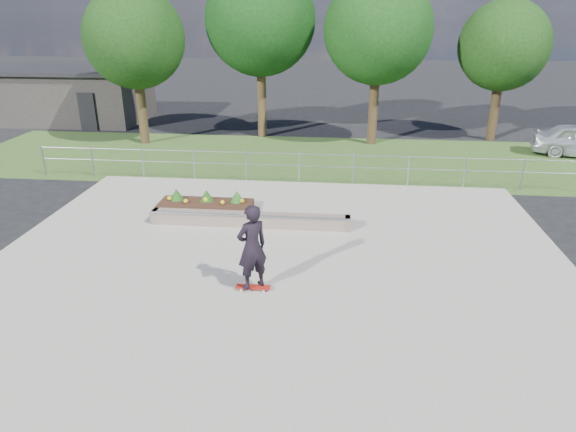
% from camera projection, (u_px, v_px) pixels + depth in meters
% --- Properties ---
extents(ground, '(120.00, 120.00, 0.00)m').
position_uv_depth(ground, '(273.00, 281.00, 12.36)').
color(ground, black).
rests_on(ground, ground).
extents(grass_verge, '(30.00, 8.00, 0.02)m').
position_uv_depth(grass_verge, '(305.00, 158.00, 22.51)').
color(grass_verge, '#304D1F').
rests_on(grass_verge, ground).
extents(concrete_slab, '(15.00, 15.00, 0.06)m').
position_uv_depth(concrete_slab, '(273.00, 280.00, 12.35)').
color(concrete_slab, gray).
rests_on(concrete_slab, ground).
extents(fence, '(20.06, 0.06, 1.20)m').
position_uv_depth(fence, '(299.00, 164.00, 18.99)').
color(fence, '#96989F').
rests_on(fence, ground).
extents(building, '(8.40, 5.40, 3.00)m').
position_uv_depth(building, '(74.00, 94.00, 29.72)').
color(building, '#292625').
rests_on(building, ground).
extents(tree_far_left, '(4.55, 4.55, 7.15)m').
position_uv_depth(tree_far_left, '(134.00, 38.00, 23.29)').
color(tree_far_left, '#332514').
rests_on(tree_far_left, ground).
extents(tree_mid_left, '(5.25, 5.25, 8.25)m').
position_uv_depth(tree_mid_left, '(260.00, 20.00, 24.34)').
color(tree_mid_left, '#372616').
rests_on(tree_mid_left, ground).
extents(tree_mid_right, '(4.90, 4.90, 7.70)m').
position_uv_depth(tree_mid_right, '(378.00, 30.00, 23.04)').
color(tree_mid_right, '#332214').
rests_on(tree_mid_right, ground).
extents(tree_far_right, '(4.20, 4.20, 6.60)m').
position_uv_depth(tree_far_right, '(504.00, 46.00, 24.14)').
color(tree_far_right, black).
rests_on(tree_far_right, ground).
extents(grind_ledge, '(6.00, 0.44, 0.43)m').
position_uv_depth(grind_ledge, '(250.00, 219.00, 15.29)').
color(grind_ledge, '#68584D').
rests_on(grind_ledge, concrete_slab).
extents(planter_bed, '(3.00, 1.20, 0.61)m').
position_uv_depth(planter_bed, '(205.00, 204.00, 16.53)').
color(planter_bed, black).
rests_on(planter_bed, concrete_slab).
extents(skateboarder, '(0.87, 0.83, 2.09)m').
position_uv_depth(skateboarder, '(252.00, 247.00, 11.46)').
color(skateboarder, silver).
rests_on(skateboarder, concrete_slab).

